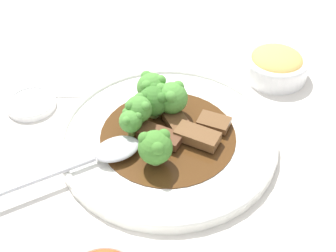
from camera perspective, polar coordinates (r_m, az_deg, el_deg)
name	(u,v)px	position (r m, az deg, el deg)	size (l,w,h in m)	color
ground_plane	(168,143)	(0.69, 0.00, -2.05)	(4.00, 4.00, 0.00)	silver
main_plate	(168,138)	(0.68, 0.00, -1.46)	(0.32, 0.32, 0.02)	white
beef_strip_0	(214,122)	(0.69, 5.61, 0.46)	(0.04, 0.05, 0.01)	brown
beef_strip_1	(177,122)	(0.69, 1.08, 0.53)	(0.06, 0.05, 0.01)	brown
beef_strip_2	(160,136)	(0.67, -0.96, -1.19)	(0.05, 0.07, 0.01)	#56331E
beef_strip_3	(197,136)	(0.66, 3.61, -1.25)	(0.05, 0.07, 0.02)	brown
broccoli_floret_0	(154,100)	(0.69, -1.78, 3.14)	(0.05, 0.05, 0.05)	#7FA84C
broccoli_floret_1	(131,121)	(0.66, -4.58, 0.63)	(0.03, 0.03, 0.04)	#8EB756
broccoli_floret_2	(171,97)	(0.69, 0.34, 3.53)	(0.05, 0.05, 0.05)	#7FA84C
broccoli_floret_3	(138,109)	(0.67, -3.62, 2.11)	(0.04, 0.04, 0.05)	#8EB756
broccoli_floret_4	(151,87)	(0.71, -2.03, 4.82)	(0.04, 0.04, 0.05)	#7FA84C
broccoli_floret_5	(155,147)	(0.62, -1.57, -2.55)	(0.05, 0.05, 0.05)	#8EB756
serving_spoon	(105,154)	(0.65, -7.75, -3.37)	(0.15, 0.20, 0.01)	#B7B7BC
side_bowl_appetizer	(276,64)	(0.82, 13.06, 7.32)	(0.11, 0.11, 0.05)	white
sauce_dish	(31,103)	(0.78, -16.36, 2.69)	(0.08, 0.08, 0.01)	white
paper_napkin	(74,79)	(0.82, -11.44, 5.59)	(0.10, 0.10, 0.01)	white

